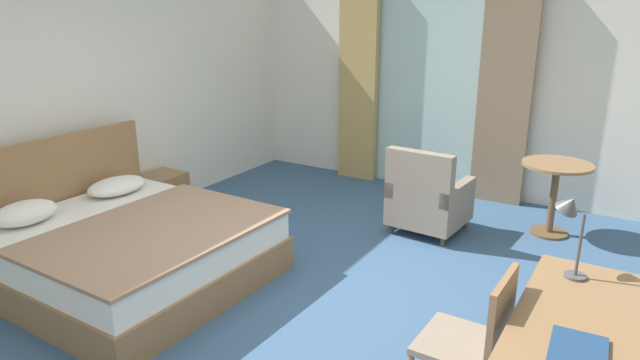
# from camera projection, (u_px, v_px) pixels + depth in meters

# --- Properties ---
(ground) EXTENTS (5.62, 7.34, 0.10)m
(ground) POSITION_uv_depth(u_px,v_px,m) (285.00, 306.00, 4.44)
(ground) COLOR #38567A
(wall_back) EXTENTS (5.22, 0.12, 2.88)m
(wall_back) POSITION_uv_depth(u_px,v_px,m) (442.00, 73.00, 6.77)
(wall_back) COLOR silver
(wall_back) RESTS_ON ground
(wall_left) EXTENTS (0.12, 6.94, 2.88)m
(wall_left) POSITION_uv_depth(u_px,v_px,m) (58.00, 93.00, 5.24)
(wall_left) COLOR silver
(wall_left) RESTS_ON ground
(balcony_glass_door) EXTENTS (1.42, 0.02, 2.54)m
(balcony_glass_door) POSITION_uv_depth(u_px,v_px,m) (430.00, 87.00, 6.81)
(balcony_glass_door) COLOR silver
(balcony_glass_door) RESTS_ON ground
(curtain_panel_left) EXTENTS (0.52, 0.10, 2.69)m
(curtain_panel_left) POSITION_uv_depth(u_px,v_px,m) (358.00, 77.00, 7.17)
(curtain_panel_left) COLOR tan
(curtain_panel_left) RESTS_ON ground
(curtain_panel_right) EXTENTS (0.59, 0.10, 2.69)m
(curtain_panel_right) POSITION_uv_depth(u_px,v_px,m) (506.00, 88.00, 6.25)
(curtain_panel_right) COLOR #897056
(curtain_panel_right) RESTS_ON ground
(bed) EXTENTS (2.10, 1.96, 1.11)m
(bed) POSITION_uv_depth(u_px,v_px,m) (126.00, 246.00, 4.69)
(bed) COLOR olive
(bed) RESTS_ON ground
(nightstand) EXTENTS (0.41, 0.42, 0.46)m
(nightstand) POSITION_uv_depth(u_px,v_px,m) (164.00, 194.00, 6.19)
(nightstand) COLOR olive
(nightstand) RESTS_ON ground
(writing_desk) EXTENTS (0.58, 1.53, 0.75)m
(writing_desk) POSITION_uv_depth(u_px,v_px,m) (572.00, 340.00, 2.75)
(writing_desk) COLOR olive
(writing_desk) RESTS_ON ground
(desk_chair) EXTENTS (0.46, 0.47, 0.89)m
(desk_chair) POSITION_uv_depth(u_px,v_px,m) (476.00, 337.00, 3.06)
(desk_chair) COLOR gray
(desk_chair) RESTS_ON ground
(desk_lamp) EXTENTS (0.23, 0.19, 0.49)m
(desk_lamp) POSITION_uv_depth(u_px,v_px,m) (571.00, 216.00, 3.16)
(desk_lamp) COLOR #4C4C51
(desk_lamp) RESTS_ON writing_desk
(closed_book) EXTENTS (0.26, 0.35, 0.02)m
(closed_book) POSITION_uv_depth(u_px,v_px,m) (578.00, 352.00, 2.50)
(closed_book) COLOR navy
(closed_book) RESTS_ON writing_desk
(armchair_by_window) EXTENTS (0.73, 0.75, 0.90)m
(armchair_by_window) POSITION_uv_depth(u_px,v_px,m) (428.00, 200.00, 5.64)
(armchair_by_window) COLOR gray
(armchair_by_window) RESTS_ON ground
(round_cafe_table) EXTENTS (0.67, 0.67, 0.75)m
(round_cafe_table) POSITION_uv_depth(u_px,v_px,m) (555.00, 182.00, 5.54)
(round_cafe_table) COLOR olive
(round_cafe_table) RESTS_ON ground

